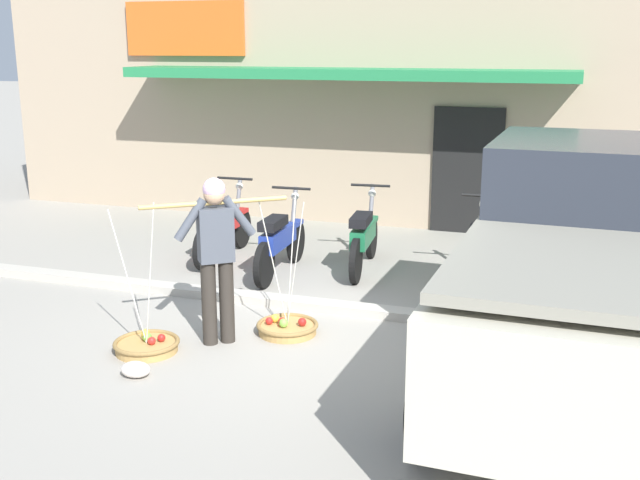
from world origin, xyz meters
name	(u,v)px	position (x,y,z in m)	size (l,w,h in m)	color
ground_plane	(293,330)	(0.00, 0.00, 0.00)	(90.00, 90.00, 0.00)	gray
sidewalk_curb	(314,305)	(0.00, 0.70, 0.05)	(20.00, 0.24, 0.10)	#AEA89C
fruit_vendor	(216,250)	(-0.59, -0.56, 0.98)	(1.17, 0.93, 1.70)	#2D2823
fruit_basket_left_side	(147,344)	(-1.16, -1.01, 0.07)	(0.65, 0.65, 1.45)	#B2894C
fruit_basket_right_side	(287,327)	(-0.02, -0.11, 0.08)	(0.65, 0.65, 1.45)	#B2894C
motorcycle_nearest_shop	(222,228)	(-1.90, 2.29, 0.45)	(0.54, 1.82, 1.09)	black
motorcycle_second_in_row	(280,241)	(-0.86, 1.84, 0.45)	(0.54, 1.82, 1.09)	black
motorcycle_third_in_row	(364,237)	(0.13, 2.38, 0.45)	(0.54, 1.82, 1.09)	black
motorcycle_end_of_row	(478,252)	(1.66, 2.13, 0.45)	(0.54, 1.82, 1.09)	black
parked_truck	(583,272)	(2.84, -0.40, 1.03)	(2.27, 4.76, 2.10)	beige
storefront_building	(386,89)	(-0.85, 7.44, 2.10)	(13.00, 6.00, 4.20)	tan
plastic_litter_bag	(136,369)	(-0.95, -1.55, 0.07)	(0.28, 0.22, 0.14)	silver
wooden_crate	(491,270)	(1.80, 2.39, 0.16)	(0.44, 0.36, 0.32)	olive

